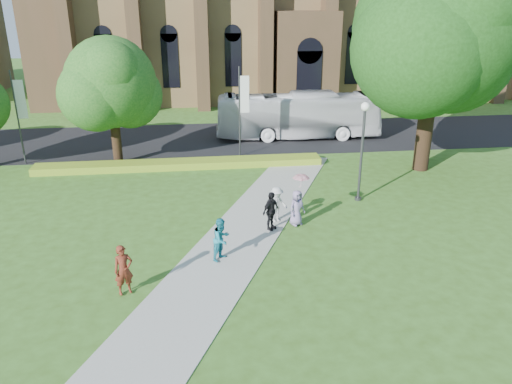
{
  "coord_description": "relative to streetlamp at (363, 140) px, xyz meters",
  "views": [
    {
      "loc": [
        -1.0,
        -17.31,
        10.03
      ],
      "look_at": [
        1.72,
        4.24,
        1.6
      ],
      "focal_mm": 35.0,
      "sensor_mm": 36.0,
      "label": 1
    }
  ],
  "objects": [
    {
      "name": "ground",
      "position": [
        -7.5,
        -6.5,
        -3.3
      ],
      "size": [
        160.0,
        160.0,
        0.0
      ],
      "primitive_type": "plane",
      "color": "#395B1B",
      "rests_on": "ground"
    },
    {
      "name": "road",
      "position": [
        -7.5,
        13.5,
        -3.29
      ],
      "size": [
        160.0,
        10.0,
        0.02
      ],
      "primitive_type": "cube",
      "color": "black",
      "rests_on": "ground"
    },
    {
      "name": "footpath",
      "position": [
        -7.5,
        -5.5,
        -3.28
      ],
      "size": [
        15.58,
        28.54,
        0.04
      ],
      "primitive_type": "cube",
      "rotation": [
        0.0,
        0.0,
        -0.44
      ],
      "color": "#B2B2A8",
      "rests_on": "ground"
    },
    {
      "name": "flower_hedge",
      "position": [
        -9.5,
        6.7,
        -3.07
      ],
      "size": [
        18.0,
        1.4,
        0.45
      ],
      "primitive_type": "cube",
      "color": "#BBCA28",
      "rests_on": "ground"
    },
    {
      "name": "streetlamp",
      "position": [
        0.0,
        0.0,
        0.0
      ],
      "size": [
        0.44,
        0.44,
        5.24
      ],
      "color": "#38383D",
      "rests_on": "ground"
    },
    {
      "name": "large_tree",
      "position": [
        5.5,
        4.5,
        5.07
      ],
      "size": [
        9.6,
        9.6,
        13.2
      ],
      "color": "#332114",
      "rests_on": "ground"
    },
    {
      "name": "street_tree_1",
      "position": [
        -13.5,
        8.0,
        1.93
      ],
      "size": [
        5.6,
        5.6,
        8.05
      ],
      "color": "#332114",
      "rests_on": "ground"
    },
    {
      "name": "banner_pole_0",
      "position": [
        -5.39,
        8.7,
        0.09
      ],
      "size": [
        0.7,
        0.1,
        6.0
      ],
      "color": "#38383D",
      "rests_on": "ground"
    },
    {
      "name": "banner_pole_1",
      "position": [
        -19.39,
        8.7,
        0.09
      ],
      "size": [
        0.7,
        0.1,
        6.0
      ],
      "color": "#38383D",
      "rests_on": "ground"
    },
    {
      "name": "tour_coach",
      "position": [
        -0.66,
        13.0,
        -1.55
      ],
      "size": [
        12.51,
        3.5,
        3.45
      ],
      "primitive_type": "imported",
      "rotation": [
        0.0,
        0.0,
        1.52
      ],
      "color": "white",
      "rests_on": "road"
    },
    {
      "name": "pedestrian_0",
      "position": [
        -11.25,
        -7.74,
        -2.31
      ],
      "size": [
        0.81,
        0.68,
        1.89
      ],
      "primitive_type": "imported",
      "rotation": [
        0.0,
        0.0,
        0.39
      ],
      "color": "maroon",
      "rests_on": "footpath"
    },
    {
      "name": "pedestrian_1",
      "position": [
        -7.61,
        -5.65,
        -2.35
      ],
      "size": [
        1.1,
        1.11,
        1.81
      ],
      "primitive_type": "imported",
      "rotation": [
        0.0,
        0.0,
        0.84
      ],
      "color": "teal",
      "rests_on": "footpath"
    },
    {
      "name": "pedestrian_2",
      "position": [
        -4.79,
        -2.22,
        -2.39
      ],
      "size": [
        1.28,
        1.03,
        1.74
      ],
      "primitive_type": "imported",
      "rotation": [
        0.0,
        0.0,
        0.39
      ],
      "color": "#B8B8B8",
      "rests_on": "footpath"
    },
    {
      "name": "pedestrian_3",
      "position": [
        -5.2,
        -3.09,
        -2.34
      ],
      "size": [
        1.09,
        1.07,
        1.84
      ],
      "primitive_type": "imported",
      "rotation": [
        0.0,
        0.0,
        0.76
      ],
      "color": "black",
      "rests_on": "footpath"
    },
    {
      "name": "pedestrian_4",
      "position": [
        -3.91,
        -2.72,
        -2.4
      ],
      "size": [
        0.99,
        0.88,
        1.71
      ],
      "primitive_type": "imported",
      "rotation": [
        0.0,
        0.0,
        0.5
      ],
      "color": "gray",
      "rests_on": "footpath"
    },
    {
      "name": "parasol",
      "position": [
        -3.73,
        -2.62,
        -1.21
      ],
      "size": [
        0.92,
        0.92,
        0.68
      ],
      "primitive_type": "imported",
      "rotation": [
        0.0,
        0.0,
        0.21
      ],
      "color": "#D39A95",
      "rests_on": "pedestrian_4"
    }
  ]
}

